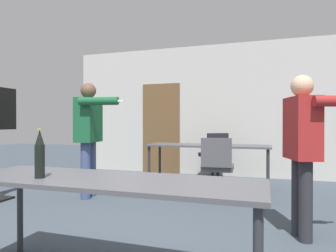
# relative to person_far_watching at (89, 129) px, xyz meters

# --- Properties ---
(back_wall) EXTENTS (6.35, 0.12, 2.85)m
(back_wall) POSITION_rel_person_far_watching_xyz_m (1.34, 2.58, 0.37)
(back_wall) COLOR beige
(back_wall) RESTS_ON ground_plane
(conference_table_near) EXTENTS (2.14, 0.65, 0.75)m
(conference_table_near) POSITION_rel_person_far_watching_xyz_m (1.52, -2.15, -0.37)
(conference_table_near) COLOR #4C4C51
(conference_table_near) RESTS_ON ground_plane
(conference_table_far) EXTENTS (2.16, 0.69, 0.75)m
(conference_table_far) POSITION_rel_person_far_watching_xyz_m (1.58, 1.33, -0.37)
(conference_table_far) COLOR #4C4C51
(conference_table_far) RESTS_ON ground_plane
(person_far_watching) EXTENTS (0.87, 0.70, 1.75)m
(person_far_watching) POSITION_rel_person_far_watching_xyz_m (0.00, 0.00, 0.00)
(person_far_watching) COLOR #3D4C75
(person_far_watching) RESTS_ON ground_plane
(person_left_plaid) EXTENTS (0.84, 0.60, 1.61)m
(person_left_plaid) POSITION_rel_person_far_watching_xyz_m (2.92, -0.77, -0.08)
(person_left_plaid) COLOR #28282D
(person_left_plaid) RESTS_ON ground_plane
(office_chair_far_right) EXTENTS (0.66, 0.68, 0.94)m
(office_chair_far_right) POSITION_rel_person_far_watching_xyz_m (1.57, 2.11, -0.61)
(office_chair_far_right) COLOR black
(office_chair_far_right) RESTS_ON ground_plane
(office_chair_far_left) EXTENTS (0.52, 0.56, 0.92)m
(office_chair_far_left) POSITION_rel_person_far_watching_xyz_m (1.88, 0.52, -0.62)
(office_chair_far_left) COLOR black
(office_chair_far_left) RESTS_ON ground_plane
(beer_bottle) EXTENTS (0.07, 0.07, 0.34)m
(beer_bottle) POSITION_rel_person_far_watching_xyz_m (1.07, -2.28, -0.14)
(beer_bottle) COLOR black
(beer_bottle) RESTS_ON conference_table_near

